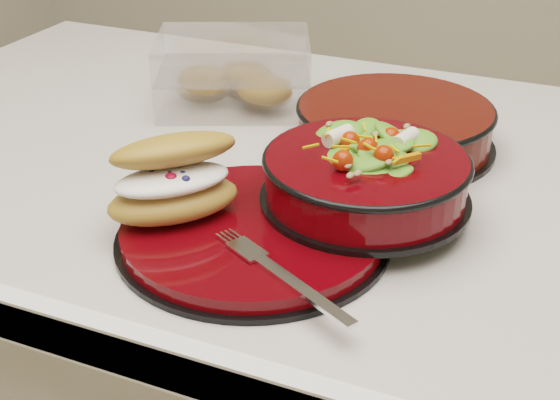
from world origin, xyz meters
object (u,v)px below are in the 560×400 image
at_px(fork, 285,277).
at_px(croissant, 175,179).
at_px(salad_bowl, 366,171).
at_px(pastry_box, 235,74).
at_px(extra_bowl, 394,125).
at_px(dinner_plate, 253,233).

bearing_deg(fork, croissant, 94.46).
bearing_deg(croissant, fork, -70.58).
bearing_deg(salad_bowl, pastry_box, 138.42).
height_order(salad_bowl, fork, salad_bowl).
distance_m(pastry_box, extra_bowl, 0.24).
relative_size(salad_bowl, croissant, 1.36).
distance_m(dinner_plate, croissant, 0.09).
bearing_deg(salad_bowl, extra_bowl, 96.65).
xyz_separation_m(salad_bowl, croissant, (-0.16, -0.10, 0.00)).
bearing_deg(salad_bowl, dinner_plate, -134.38).
bearing_deg(croissant, pastry_box, 60.26).
distance_m(croissant, fork, 0.16).
height_order(fork, pastry_box, pastry_box).
xyz_separation_m(croissant, fork, (0.14, -0.06, -0.04)).
distance_m(fork, pastry_box, 0.46).
xyz_separation_m(dinner_plate, salad_bowl, (0.08, 0.09, 0.04)).
xyz_separation_m(pastry_box, extra_bowl, (0.24, -0.05, -0.01)).
height_order(dinner_plate, salad_bowl, salad_bowl).
bearing_deg(extra_bowl, fork, -89.88).
relative_size(dinner_plate, fork, 1.80).
height_order(salad_bowl, extra_bowl, salad_bowl).
relative_size(dinner_plate, croissant, 1.71).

